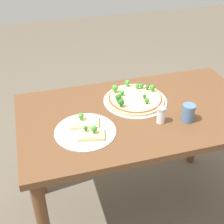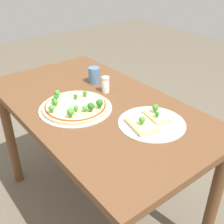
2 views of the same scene
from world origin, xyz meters
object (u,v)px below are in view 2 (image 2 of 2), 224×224
Objects in this scene: dining_table at (96,122)px; drinking_cup at (94,75)px; condiment_shaker at (106,84)px; pizza_tray_slice at (150,121)px; pizza_tray_whole at (75,106)px.

drinking_cup reaches higher than dining_table.
condiment_shaker is at bearing -59.59° from dining_table.
drinking_cup is (0.51, -0.06, 0.03)m from pizza_tray_slice.
drinking_cup is at bearing -9.09° from condiment_shaker.
pizza_tray_slice is 3.45× the size of condiment_shaker.
dining_table is 0.30m from drinking_cup.
dining_table is 0.21m from condiment_shaker.
pizza_tray_whole is 0.24m from condiment_shaker.
condiment_shaker is (-0.14, 0.02, -0.00)m from drinking_cup.
dining_table is at bearing 15.23° from pizza_tray_slice.
pizza_tray_whole is 1.18× the size of pizza_tray_slice.
pizza_tray_whole is at bearing 31.14° from pizza_tray_slice.
condiment_shaker reaches higher than pizza_tray_slice.
pizza_tray_whole reaches higher than pizza_tray_slice.
drinking_cup is at bearing -51.73° from pizza_tray_whole.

